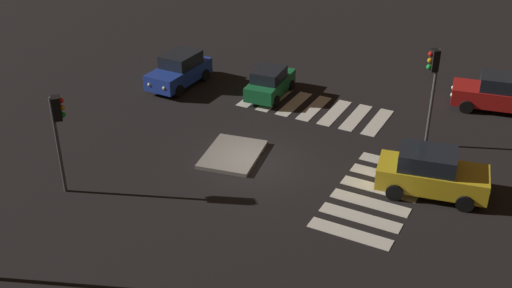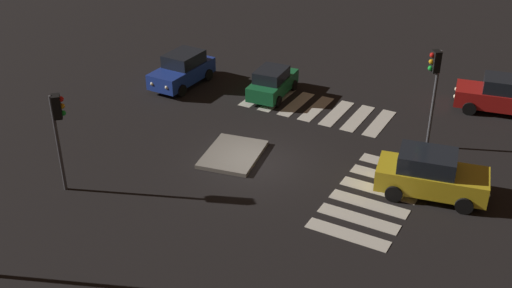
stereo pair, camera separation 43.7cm
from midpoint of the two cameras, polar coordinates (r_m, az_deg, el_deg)
name	(u,v)px [view 2 (the right image)]	position (r m, az deg, el deg)	size (l,w,h in m)	color
ground_plane	(256,164)	(27.83, 0.45, -1.81)	(80.00, 80.00, 0.00)	black
traffic_island	(233,154)	(28.39, -1.66, -0.94)	(3.54, 2.90, 0.18)	gray
car_yellow	(431,175)	(26.25, 16.00, -2.69)	(2.68, 4.62, 1.92)	gold
car_red	(500,95)	(34.59, 21.56, 4.15)	(2.57, 4.48, 1.87)	red
car_green	(272,83)	(33.97, 1.87, 5.58)	(3.83, 2.00, 1.62)	#196B38
car_blue	(182,70)	(35.59, -6.33, 6.71)	(4.24, 2.05, 1.83)	#1E389E
traffic_light_west	(58,119)	(25.64, -17.03, 2.15)	(0.54, 0.54, 4.22)	#47474C
traffic_light_east	(434,76)	(28.77, 16.27, 5.97)	(0.54, 0.53, 4.70)	#47474C
crosswalk_near	(374,197)	(26.05, 11.11, -4.72)	(6.45, 3.20, 0.02)	silver
crosswalk_side	(316,109)	(32.98, 5.84, 3.20)	(3.20, 7.60, 0.02)	silver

